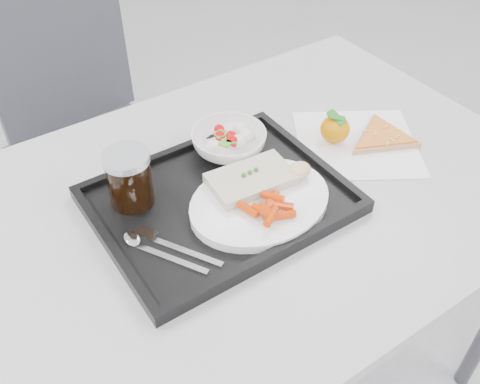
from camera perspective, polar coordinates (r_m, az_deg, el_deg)
name	(u,v)px	position (r m, az deg, el deg)	size (l,w,h in m)	color
table	(242,218)	(1.07, 0.18, -2.82)	(1.20, 0.80, 0.75)	#B4B4B6
chair	(84,121)	(1.65, -16.28, 7.27)	(0.46, 0.46, 0.93)	#3D3E46
tray	(220,201)	(1.00, -2.18, -0.97)	(0.45, 0.35, 0.03)	black
dinner_plate	(260,202)	(0.98, 2.11, -1.11)	(0.27, 0.27, 0.02)	white
fish_fillet	(251,179)	(1.00, 1.21, 1.39)	(0.16, 0.11, 0.03)	beige
bread_roll	(299,170)	(1.01, 6.36, 2.32)	(0.05, 0.05, 0.03)	tan
salad_bowl	(229,142)	(1.09, -1.19, 5.36)	(0.15, 0.15, 0.05)	white
cola_glass	(129,177)	(0.97, -11.73, 1.53)	(0.08, 0.08, 0.11)	black
cutlery	(158,247)	(0.92, -8.69, -5.80)	(0.12, 0.16, 0.01)	silver
napkin	(357,143)	(1.17, 12.34, 5.09)	(0.34, 0.34, 0.00)	white
tangerine	(335,129)	(1.15, 10.09, 6.65)	(0.08, 0.08, 0.07)	orange
pizza_slice	(382,137)	(1.19, 14.95, 5.69)	(0.19, 0.19, 0.02)	tan
carrot_pile	(270,208)	(0.94, 3.21, -1.75)	(0.09, 0.08, 0.02)	red
salad_contents	(235,136)	(1.09, -0.49, 6.03)	(0.09, 0.08, 0.03)	#C30707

